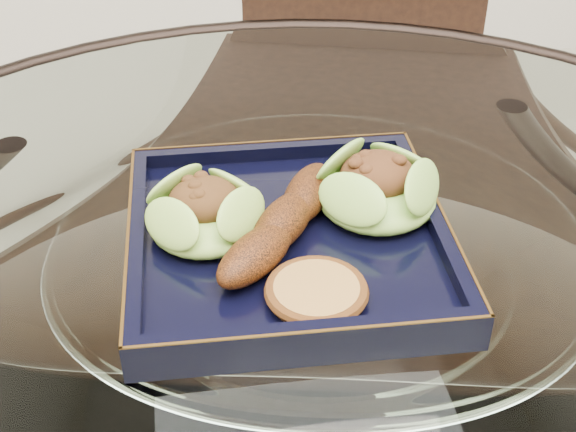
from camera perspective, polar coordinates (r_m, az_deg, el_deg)
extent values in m
cylinder|color=white|center=(0.67, 2.11, -5.36)|extent=(1.10, 1.10, 0.01)
torus|color=black|center=(0.67, 2.11, -5.36)|extent=(1.13, 1.13, 0.02)
cylinder|color=black|center=(1.19, 12.66, -8.86)|extent=(0.04, 0.04, 0.75)
cylinder|color=black|center=(1.14, -15.32, -11.84)|extent=(0.04, 0.04, 0.75)
cube|color=black|center=(1.25, 4.09, -2.92)|extent=(0.46, 0.46, 0.04)
cube|color=black|center=(1.26, 5.08, 10.48)|extent=(0.35, 0.12, 0.41)
cylinder|color=black|center=(1.30, -4.12, -14.33)|extent=(0.03, 0.03, 0.40)
cylinder|color=black|center=(1.52, -1.90, -5.10)|extent=(0.03, 0.03, 0.40)
cylinder|color=black|center=(1.51, 10.25, -6.02)|extent=(0.03, 0.03, 0.40)
cube|color=black|center=(0.69, 0.00, -2.01)|extent=(0.28, 0.28, 0.02)
ellipsoid|color=olive|center=(0.68, -5.88, 0.03)|extent=(0.12, 0.12, 0.04)
ellipsoid|color=#5D9029|center=(0.71, 6.36, 1.78)|extent=(0.14, 0.14, 0.04)
ellipsoid|color=#562409|center=(0.67, -0.36, -0.44)|extent=(0.13, 0.17, 0.03)
cylinder|color=#A87338|center=(0.62, 2.03, -5.49)|extent=(0.09, 0.09, 0.01)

